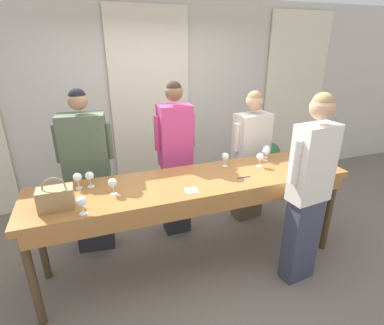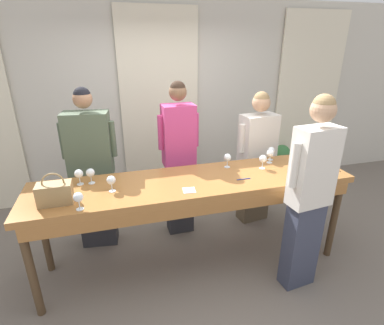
% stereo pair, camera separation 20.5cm
% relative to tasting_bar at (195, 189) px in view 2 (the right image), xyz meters
% --- Properties ---
extents(ground_plane, '(18.00, 18.00, 0.00)m').
position_rel_tasting_bar_xyz_m(ground_plane, '(0.00, 0.02, -0.90)').
color(ground_plane, '#70665B').
extents(wall_back, '(12.00, 0.06, 2.80)m').
position_rel_tasting_bar_xyz_m(wall_back, '(0.00, 1.90, 0.50)').
color(wall_back, beige).
rests_on(wall_back, ground_plane).
extents(curtain_panel_center, '(1.13, 0.03, 2.69)m').
position_rel_tasting_bar_xyz_m(curtain_panel_center, '(0.00, 1.84, 0.45)').
color(curtain_panel_center, '#EFE5C6').
rests_on(curtain_panel_center, ground_plane).
extents(curtain_panel_right, '(1.13, 0.03, 2.69)m').
position_rel_tasting_bar_xyz_m(curtain_panel_right, '(2.49, 1.84, 0.45)').
color(curtain_panel_right, '#EFE5C6').
rests_on(curtain_panel_right, ground_plane).
extents(tasting_bar, '(3.11, 0.73, 0.99)m').
position_rel_tasting_bar_xyz_m(tasting_bar, '(0.00, 0.00, 0.00)').
color(tasting_bar, '#9E6633').
rests_on(tasting_bar, ground_plane).
extents(wine_bottle, '(0.07, 0.07, 0.32)m').
position_rel_tasting_bar_xyz_m(wine_bottle, '(1.35, 0.12, 0.21)').
color(wine_bottle, black).
rests_on(wine_bottle, tasting_bar).
extents(handbag, '(0.27, 0.15, 0.27)m').
position_rel_tasting_bar_xyz_m(handbag, '(-1.22, -0.11, 0.18)').
color(handbag, '#997A4C').
rests_on(handbag, tasting_bar).
extents(wine_glass_front_left, '(0.08, 0.08, 0.15)m').
position_rel_tasting_bar_xyz_m(wine_glass_front_left, '(0.77, 0.09, 0.20)').
color(wine_glass_front_left, white).
rests_on(wine_glass_front_left, tasting_bar).
extents(wine_glass_front_mid, '(0.08, 0.08, 0.15)m').
position_rel_tasting_bar_xyz_m(wine_glass_front_mid, '(-0.95, 0.20, 0.19)').
color(wine_glass_front_mid, white).
rests_on(wine_glass_front_mid, tasting_bar).
extents(wine_glass_front_right, '(0.08, 0.08, 0.15)m').
position_rel_tasting_bar_xyz_m(wine_glass_front_right, '(-1.03, -0.27, 0.20)').
color(wine_glass_front_right, white).
rests_on(wine_glass_front_right, tasting_bar).
extents(wine_glass_center_left, '(0.08, 0.08, 0.15)m').
position_rel_tasting_bar_xyz_m(wine_glass_center_left, '(-0.77, -0.02, 0.19)').
color(wine_glass_center_left, white).
rests_on(wine_glass_center_left, tasting_bar).
extents(wine_glass_center_mid, '(0.08, 0.08, 0.15)m').
position_rel_tasting_bar_xyz_m(wine_glass_center_mid, '(0.92, 0.22, 0.20)').
color(wine_glass_center_mid, white).
rests_on(wine_glass_center_mid, tasting_bar).
extents(wine_glass_center_right, '(0.08, 0.08, 0.15)m').
position_rel_tasting_bar_xyz_m(wine_glass_center_right, '(0.42, 0.23, 0.19)').
color(wine_glass_center_right, white).
rests_on(wine_glass_center_right, tasting_bar).
extents(wine_glass_back_left, '(0.08, 0.08, 0.15)m').
position_rel_tasting_bar_xyz_m(wine_glass_back_left, '(0.98, 0.29, 0.19)').
color(wine_glass_back_left, white).
rests_on(wine_glass_back_left, tasting_bar).
extents(wine_glass_back_mid, '(0.08, 0.08, 0.15)m').
position_rel_tasting_bar_xyz_m(wine_glass_back_mid, '(-1.06, 0.21, 0.20)').
color(wine_glass_back_mid, white).
rests_on(wine_glass_back_mid, tasting_bar).
extents(napkin, '(0.12, 0.12, 0.00)m').
position_rel_tasting_bar_xyz_m(napkin, '(-0.11, -0.19, 0.09)').
color(napkin, white).
rests_on(napkin, tasting_bar).
extents(pen, '(0.14, 0.01, 0.01)m').
position_rel_tasting_bar_xyz_m(pen, '(0.47, -0.10, 0.09)').
color(pen, '#193399').
rests_on(pen, tasting_bar).
extents(guest_olive_jacket, '(0.57, 0.31, 1.82)m').
position_rel_tasting_bar_xyz_m(guest_olive_jacket, '(-0.97, 0.66, 0.02)').
color(guest_olive_jacket, '#28282D').
rests_on(guest_olive_jacket, ground_plane).
extents(guest_pink_top, '(0.47, 0.24, 1.85)m').
position_rel_tasting_bar_xyz_m(guest_pink_top, '(0.00, 0.66, 0.06)').
color(guest_pink_top, '#28282D').
rests_on(guest_pink_top, ground_plane).
extents(guest_cream_sweater, '(0.55, 0.30, 1.70)m').
position_rel_tasting_bar_xyz_m(guest_cream_sweater, '(1.00, 0.66, -0.03)').
color(guest_cream_sweater, brown).
rests_on(guest_cream_sweater, ground_plane).
extents(host_pouring, '(0.49, 0.24, 1.86)m').
position_rel_tasting_bar_xyz_m(host_pouring, '(0.90, -0.53, 0.08)').
color(host_pouring, '#383D51').
rests_on(host_pouring, ground_plane).
extents(potted_plant, '(0.33, 0.33, 0.67)m').
position_rel_tasting_bar_xyz_m(potted_plant, '(1.93, 1.54, -0.56)').
color(potted_plant, '#4C4C51').
rests_on(potted_plant, ground_plane).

